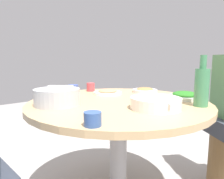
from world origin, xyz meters
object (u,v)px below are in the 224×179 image
object	(u,v)px
soup_bowl	(156,103)
tea_cup_near	(93,119)
round_dining_table	(118,117)
dish_tofu_braise	(145,90)
rice_bowl	(57,96)
green_bottle	(202,86)
tea_cup_far	(73,89)
dish_greens	(185,96)
tea_cup_side	(91,87)
dish_shrimp	(108,92)

from	to	relation	value
soup_bowl	tea_cup_near	bearing A→B (deg)	-88.97
round_dining_table	dish_tofu_braise	bearing A→B (deg)	104.60
rice_bowl	green_bottle	xyz separation A→B (m)	(0.57, 0.60, 0.07)
tea_cup_far	dish_tofu_braise	bearing A→B (deg)	53.40
dish_greens	green_bottle	xyz separation A→B (m)	(0.17, -0.13, 0.09)
dish_greens	green_bottle	distance (m)	0.23
round_dining_table	tea_cup_side	distance (m)	0.48
round_dining_table	green_bottle	xyz separation A→B (m)	(0.43, 0.24, 0.23)
dish_shrimp	dish_greens	distance (m)	0.57
green_bottle	tea_cup_near	xyz separation A→B (m)	(-0.13, -0.67, -0.09)
soup_bowl	tea_cup_side	size ratio (longest dim) A/B	3.91
dish_greens	tea_cup_side	size ratio (longest dim) A/B	3.13
rice_bowl	tea_cup_near	distance (m)	0.45
tea_cup_far	tea_cup_side	bearing A→B (deg)	90.47
green_bottle	round_dining_table	bearing A→B (deg)	-150.53
dish_tofu_braise	tea_cup_near	world-z (taller)	tea_cup_near
dish_greens	tea_cup_side	bearing A→B (deg)	-159.04
dish_tofu_braise	tea_cup_near	distance (m)	0.91
dish_greens	tea_cup_side	distance (m)	0.76
tea_cup_far	tea_cup_side	world-z (taller)	tea_cup_side
round_dining_table	dish_shrimp	distance (m)	0.30
dish_tofu_braise	tea_cup_far	bearing A→B (deg)	-126.60
rice_bowl	dish_shrimp	xyz separation A→B (m)	(-0.10, 0.47, -0.04)
soup_bowl	tea_cup_side	bearing A→B (deg)	172.38
round_dining_table	dish_shrimp	size ratio (longest dim) A/B	5.23
green_bottle	tea_cup_near	world-z (taller)	green_bottle
round_dining_table	tea_cup_side	bearing A→B (deg)	167.34
soup_bowl	dish_tofu_braise	distance (m)	0.56
soup_bowl	dish_greens	distance (m)	0.37
round_dining_table	dish_shrimp	xyz separation A→B (m)	(-0.25, 0.12, 0.13)
dish_shrimp	tea_cup_far	xyz separation A→B (m)	(-0.20, -0.19, 0.02)
soup_bowl	tea_cup_side	world-z (taller)	tea_cup_side
round_dining_table	green_bottle	distance (m)	0.54
rice_bowl	green_bottle	world-z (taller)	green_bottle
green_bottle	dish_shrimp	bearing A→B (deg)	-169.82
rice_bowl	dish_greens	distance (m)	0.83
rice_bowl	tea_cup_near	xyz separation A→B (m)	(0.44, -0.07, -0.02)
soup_bowl	dish_greens	xyz separation A→B (m)	(-0.03, 0.37, -0.01)
dish_shrimp	tea_cup_side	bearing A→B (deg)	-174.54
dish_shrimp	green_bottle	xyz separation A→B (m)	(0.68, 0.12, 0.10)
round_dining_table	tea_cup_side	xyz separation A→B (m)	(-0.45, 0.10, 0.15)
dish_tofu_braise	green_bottle	size ratio (longest dim) A/B	0.69
dish_greens	tea_cup_near	size ratio (longest dim) A/B	3.08
green_bottle	tea_cup_far	size ratio (longest dim) A/B	3.63
dish_tofu_braise	green_bottle	bearing A→B (deg)	-16.19
green_bottle	tea_cup_far	bearing A→B (deg)	-160.47
green_bottle	tea_cup_far	xyz separation A→B (m)	(-0.87, -0.31, -0.08)
soup_bowl	round_dining_table	bearing A→B (deg)	-179.64
soup_bowl	dish_shrimp	bearing A→B (deg)	167.67
dish_shrimp	dish_greens	size ratio (longest dim) A/B	1.00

